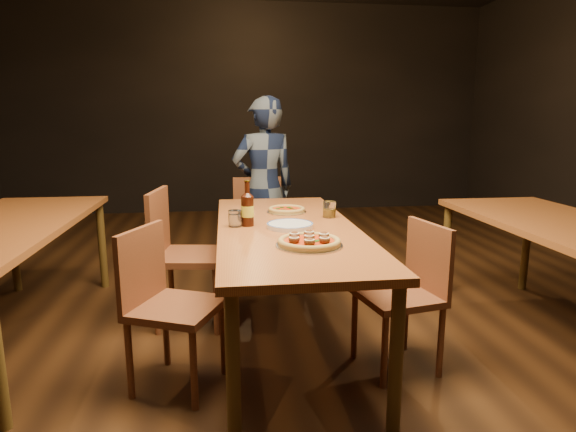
{
  "coord_description": "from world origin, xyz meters",
  "views": [
    {
      "loc": [
        -0.35,
        -2.72,
        1.37
      ],
      "look_at": [
        0.0,
        -0.05,
        0.82
      ],
      "focal_mm": 30.0,
      "sensor_mm": 36.0,
      "label": 1
    }
  ],
  "objects": [
    {
      "name": "pizza_margherita",
      "position": [
        0.05,
        0.42,
        0.77
      ],
      "size": [
        0.26,
        0.26,
        0.03
      ],
      "rotation": [
        0.0,
        0.0,
        0.06
      ],
      "color": "#B7B7BF",
      "rests_on": "table_main"
    },
    {
      "name": "chair_main_e",
      "position": [
        0.57,
        -0.34,
        0.43
      ],
      "size": [
        0.47,
        0.47,
        0.85
      ],
      "primitive_type": null,
      "rotation": [
        0.0,
        0.0,
        -1.37
      ],
      "color": "#592C17",
      "rests_on": "ground"
    },
    {
      "name": "water_glass",
      "position": [
        -0.3,
        0.03,
        0.8
      ],
      "size": [
        0.08,
        0.08,
        0.1
      ],
      "primitive_type": "cylinder",
      "color": "white",
      "rests_on": "table_main"
    },
    {
      "name": "room_shell",
      "position": [
        0.0,
        0.0,
        1.86
      ],
      "size": [
        9.0,
        9.0,
        9.0
      ],
      "color": "black",
      "rests_on": "ground"
    },
    {
      "name": "chair_main_sw",
      "position": [
        -0.59,
        0.42,
        0.48
      ],
      "size": [
        0.5,
        0.5,
        0.95
      ],
      "primitive_type": null,
      "rotation": [
        0.0,
        0.0,
        1.43
      ],
      "color": "#592C17",
      "rests_on": "ground"
    },
    {
      "name": "chair_end",
      "position": [
        -0.06,
        1.28,
        0.45
      ],
      "size": [
        0.44,
        0.44,
        0.9
      ],
      "primitive_type": null,
      "rotation": [
        0.0,
        0.0,
        0.05
      ],
      "color": "#592C17",
      "rests_on": "ground"
    },
    {
      "name": "table_left",
      "position": [
        -1.7,
        0.3,
        0.68
      ],
      "size": [
        0.8,
        2.0,
        0.75
      ],
      "color": "brown",
      "rests_on": "ground"
    },
    {
      "name": "table_right",
      "position": [
        1.7,
        -0.2,
        0.68
      ],
      "size": [
        0.8,
        2.0,
        0.75
      ],
      "color": "brown",
      "rests_on": "ground"
    },
    {
      "name": "diner",
      "position": [
        -0.01,
        1.44,
        0.78
      ],
      "size": [
        0.64,
        0.5,
        1.56
      ],
      "primitive_type": "imported",
      "rotation": [
        0.0,
        0.0,
        3.39
      ],
      "color": "black",
      "rests_on": "ground"
    },
    {
      "name": "amber_glass",
      "position": [
        0.3,
        0.22,
        0.8
      ],
      "size": [
        0.08,
        0.08,
        0.1
      ],
      "primitive_type": "cylinder",
      "color": "#8F6110",
      "rests_on": "table_main"
    },
    {
      "name": "beer_bottle",
      "position": [
        -0.23,
        0.04,
        0.84
      ],
      "size": [
        0.07,
        0.07,
        0.26
      ],
      "rotation": [
        0.0,
        0.0,
        -0.01
      ],
      "color": "black",
      "rests_on": "table_main"
    },
    {
      "name": "plate_stack",
      "position": [
        0.01,
        -0.04,
        0.76
      ],
      "size": [
        0.27,
        0.27,
        0.03
      ],
      "primitive_type": "cylinder",
      "color": "white",
      "rests_on": "table_main"
    },
    {
      "name": "pizza_meatball",
      "position": [
        0.05,
        -0.46,
        0.77
      ],
      "size": [
        0.33,
        0.33,
        0.06
      ],
      "rotation": [
        0.0,
        0.0,
        0.1
      ],
      "color": "#B7B7BF",
      "rests_on": "table_main"
    },
    {
      "name": "table_main",
      "position": [
        0.0,
        0.0,
        0.68
      ],
      "size": [
        0.8,
        2.0,
        0.75
      ],
      "color": "brown",
      "rests_on": "ground"
    },
    {
      "name": "chair_main_nw",
      "position": [
        -0.61,
        -0.38,
        0.43
      ],
      "size": [
        0.53,
        0.53,
        0.87
      ],
      "primitive_type": null,
      "rotation": [
        0.0,
        0.0,
        1.16
      ],
      "color": "#592C17",
      "rests_on": "ground"
    },
    {
      "name": "ground",
      "position": [
        0.0,
        0.0,
        0.0
      ],
      "size": [
        9.0,
        9.0,
        0.0
      ],
      "primitive_type": "plane",
      "color": "black"
    }
  ]
}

